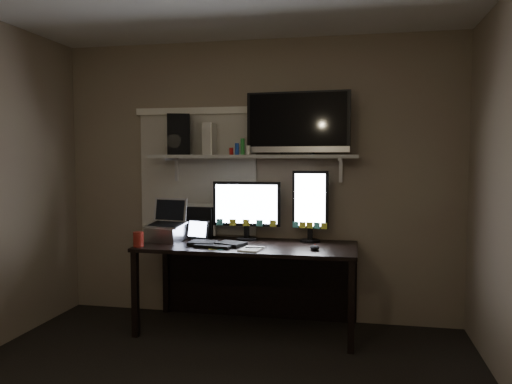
% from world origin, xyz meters
% --- Properties ---
extents(back_wall, '(3.60, 0.00, 3.60)m').
position_xyz_m(back_wall, '(0.00, 1.80, 1.25)').
color(back_wall, '#7A6758').
rests_on(back_wall, floor).
extents(window_blinds, '(1.10, 0.02, 1.10)m').
position_xyz_m(window_blinds, '(-0.55, 1.79, 1.30)').
color(window_blinds, silver).
rests_on(window_blinds, back_wall).
extents(desk, '(1.80, 0.75, 0.73)m').
position_xyz_m(desk, '(0.00, 1.55, 0.55)').
color(desk, black).
rests_on(desk, floor).
extents(wall_shelf, '(1.80, 0.35, 0.03)m').
position_xyz_m(wall_shelf, '(0.00, 1.62, 1.46)').
color(wall_shelf, '#A5A5A0').
rests_on(wall_shelf, back_wall).
extents(monitor_landscape, '(0.60, 0.06, 0.53)m').
position_xyz_m(monitor_landscape, '(-0.06, 1.66, 0.99)').
color(monitor_landscape, black).
rests_on(monitor_landscape, desk).
extents(monitor_portrait, '(0.32, 0.10, 0.62)m').
position_xyz_m(monitor_portrait, '(0.50, 1.67, 1.04)').
color(monitor_portrait, black).
rests_on(monitor_portrait, desk).
extents(keyboard, '(0.50, 0.26, 0.03)m').
position_xyz_m(keyboard, '(-0.24, 1.34, 0.74)').
color(keyboard, black).
rests_on(keyboard, desk).
extents(mouse, '(0.10, 0.13, 0.04)m').
position_xyz_m(mouse, '(0.57, 1.29, 0.75)').
color(mouse, black).
rests_on(mouse, desk).
extents(notepad, '(0.18, 0.24, 0.01)m').
position_xyz_m(notepad, '(0.08, 1.20, 0.74)').
color(notepad, silver).
rests_on(notepad, desk).
extents(tablet, '(0.23, 0.14, 0.19)m').
position_xyz_m(tablet, '(-0.46, 1.52, 0.82)').
color(tablet, black).
rests_on(tablet, desk).
extents(file_sorter, '(0.25, 0.13, 0.30)m').
position_xyz_m(file_sorter, '(-0.49, 1.70, 0.88)').
color(file_sorter, black).
rests_on(file_sorter, desk).
extents(laptop, '(0.36, 0.31, 0.36)m').
position_xyz_m(laptop, '(-0.73, 1.44, 0.91)').
color(laptop, '#B0B0B5').
rests_on(laptop, desk).
extents(cup, '(0.08, 0.08, 0.12)m').
position_xyz_m(cup, '(-0.85, 1.15, 0.79)').
color(cup, maroon).
rests_on(cup, desk).
extents(sticky_notes, '(0.35, 0.29, 0.00)m').
position_xyz_m(sticky_notes, '(-0.28, 1.28, 0.73)').
color(sticky_notes, yellow).
rests_on(sticky_notes, desk).
extents(tv, '(0.89, 0.23, 0.53)m').
position_xyz_m(tv, '(0.39, 1.64, 1.75)').
color(tv, black).
rests_on(tv, wall_shelf).
extents(game_console, '(0.10, 0.24, 0.28)m').
position_xyz_m(game_console, '(-0.39, 1.65, 1.62)').
color(game_console, silver).
rests_on(game_console, wall_shelf).
extents(speaker, '(0.26, 0.29, 0.36)m').
position_xyz_m(speaker, '(-0.67, 1.61, 1.66)').
color(speaker, black).
rests_on(speaker, wall_shelf).
extents(bottles, '(0.22, 0.11, 0.14)m').
position_xyz_m(bottles, '(-0.11, 1.59, 1.55)').
color(bottles, '#A50F0C').
rests_on(bottles, wall_shelf).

